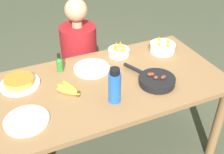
% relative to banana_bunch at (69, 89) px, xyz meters
% --- Properties ---
extents(ground_plane, '(14.00, 14.00, 0.00)m').
position_rel_banana_bunch_xyz_m(ground_plane, '(0.30, 0.00, -0.74)').
color(ground_plane, '#474C38').
extents(dining_table, '(1.54, 0.83, 0.72)m').
position_rel_banana_bunch_xyz_m(dining_table, '(0.30, 0.00, -0.12)').
color(dining_table, olive).
rests_on(dining_table, ground_plane).
extents(banana_bunch, '(0.15, 0.19, 0.04)m').
position_rel_banana_bunch_xyz_m(banana_bunch, '(0.00, 0.00, 0.00)').
color(banana_bunch, yellow).
rests_on(banana_bunch, dining_table).
extents(skillet, '(0.25, 0.39, 0.08)m').
position_rel_banana_bunch_xyz_m(skillet, '(0.56, -0.15, 0.01)').
color(skillet, black).
rests_on(skillet, dining_table).
extents(frittata_plate_center, '(0.26, 0.26, 0.06)m').
position_rel_banana_bunch_xyz_m(frittata_plate_center, '(-0.28, 0.20, 0.01)').
color(frittata_plate_center, white).
rests_on(frittata_plate_center, dining_table).
extents(empty_plate_near_front, '(0.26, 0.26, 0.02)m').
position_rel_banana_bunch_xyz_m(empty_plate_near_front, '(0.23, 0.19, -0.01)').
color(empty_plate_near_front, white).
rests_on(empty_plate_near_front, dining_table).
extents(empty_plate_far_left, '(0.26, 0.26, 0.02)m').
position_rel_banana_bunch_xyz_m(empty_plate_far_left, '(-0.30, -0.17, -0.01)').
color(empty_plate_far_left, white).
rests_on(empty_plate_far_left, dining_table).
extents(fruit_bowl_mango, '(0.17, 0.17, 0.10)m').
position_rel_banana_bunch_xyz_m(fruit_bowl_mango, '(0.49, 0.30, 0.01)').
color(fruit_bowl_mango, white).
rests_on(fruit_bowl_mango, dining_table).
extents(fruit_bowl_citrus, '(0.20, 0.20, 0.11)m').
position_rel_banana_bunch_xyz_m(fruit_bowl_citrus, '(0.83, 0.21, 0.02)').
color(fruit_bowl_citrus, white).
rests_on(fruit_bowl_citrus, dining_table).
extents(water_bottle, '(0.08, 0.08, 0.23)m').
position_rel_banana_bunch_xyz_m(water_bottle, '(0.23, -0.20, 0.09)').
color(water_bottle, blue).
rests_on(water_bottle, dining_table).
extents(hot_sauce_bottle, '(0.05, 0.05, 0.14)m').
position_rel_banana_bunch_xyz_m(hot_sauce_bottle, '(0.01, 0.26, 0.04)').
color(hot_sauce_bottle, '#337F2D').
rests_on(hot_sauce_bottle, dining_table).
extents(person_figure, '(0.34, 0.34, 1.10)m').
position_rel_banana_bunch_xyz_m(person_figure, '(0.27, 0.62, -0.28)').
color(person_figure, black).
rests_on(person_figure, ground_plane).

